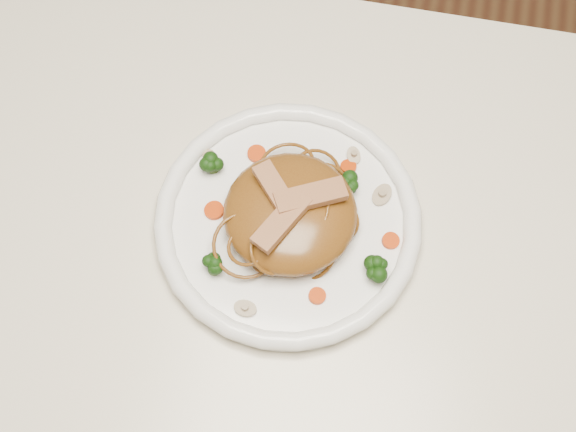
# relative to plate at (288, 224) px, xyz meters

# --- Properties ---
(ground) EXTENTS (4.00, 4.00, 0.00)m
(ground) POSITION_rel_plate_xyz_m (0.04, -0.08, -0.76)
(ground) COLOR #4E2B1A
(ground) RESTS_ON ground
(table) EXTENTS (1.20, 0.80, 0.75)m
(table) POSITION_rel_plate_xyz_m (0.04, -0.08, -0.11)
(table) COLOR beige
(table) RESTS_ON ground
(plate) EXTENTS (0.33, 0.33, 0.02)m
(plate) POSITION_rel_plate_xyz_m (0.00, 0.00, 0.00)
(plate) COLOR white
(plate) RESTS_ON table
(noodle_mound) EXTENTS (0.18, 0.18, 0.05)m
(noodle_mound) POSITION_rel_plate_xyz_m (0.00, -0.00, 0.03)
(noodle_mound) COLOR brown
(noodle_mound) RESTS_ON plate
(chicken_a) EXTENTS (0.08, 0.06, 0.01)m
(chicken_a) POSITION_rel_plate_xyz_m (0.02, 0.01, 0.06)
(chicken_a) COLOR #B47D55
(chicken_a) RESTS_ON noodle_mound
(chicken_b) EXTENTS (0.06, 0.06, 0.01)m
(chicken_b) POSITION_rel_plate_xyz_m (-0.01, 0.01, 0.06)
(chicken_b) COLOR #B47D55
(chicken_b) RESTS_ON noodle_mound
(chicken_c) EXTENTS (0.05, 0.07, 0.01)m
(chicken_c) POSITION_rel_plate_xyz_m (-0.00, -0.02, 0.06)
(chicken_c) COLOR #B47D55
(chicken_c) RESTS_ON noodle_mound
(broccoli_0) EXTENTS (0.03, 0.03, 0.03)m
(broccoli_0) POSITION_rel_plate_xyz_m (0.06, 0.05, 0.02)
(broccoli_0) COLOR #133A0C
(broccoli_0) RESTS_ON plate
(broccoli_1) EXTENTS (0.03, 0.03, 0.03)m
(broccoli_1) POSITION_rel_plate_xyz_m (-0.09, 0.05, 0.02)
(broccoli_1) COLOR #133A0C
(broccoli_1) RESTS_ON plate
(broccoli_2) EXTENTS (0.02, 0.02, 0.03)m
(broccoli_2) POSITION_rel_plate_xyz_m (-0.06, -0.07, 0.02)
(broccoli_2) COLOR #133A0C
(broccoli_2) RESTS_ON plate
(broccoli_3) EXTENTS (0.04, 0.04, 0.03)m
(broccoli_3) POSITION_rel_plate_xyz_m (0.10, -0.04, 0.03)
(broccoli_3) COLOR #133A0C
(broccoli_3) RESTS_ON plate
(carrot_0) EXTENTS (0.02, 0.02, 0.00)m
(carrot_0) POSITION_rel_plate_xyz_m (0.05, 0.08, 0.01)
(carrot_0) COLOR #BF3607
(carrot_0) RESTS_ON plate
(carrot_1) EXTENTS (0.03, 0.03, 0.00)m
(carrot_1) POSITION_rel_plate_xyz_m (-0.08, -0.00, 0.01)
(carrot_1) COLOR #BF3607
(carrot_1) RESTS_ON plate
(carrot_2) EXTENTS (0.02, 0.02, 0.00)m
(carrot_2) POSITION_rel_plate_xyz_m (0.11, -0.00, 0.01)
(carrot_2) COLOR #BF3607
(carrot_2) RESTS_ON plate
(carrot_3) EXTENTS (0.03, 0.03, 0.00)m
(carrot_3) POSITION_rel_plate_xyz_m (-0.05, 0.07, 0.01)
(carrot_3) COLOR #BF3607
(carrot_3) RESTS_ON plate
(carrot_4) EXTENTS (0.02, 0.02, 0.00)m
(carrot_4) POSITION_rel_plate_xyz_m (0.05, -0.08, 0.01)
(carrot_4) COLOR #BF3607
(carrot_4) RESTS_ON plate
(mushroom_0) EXTENTS (0.03, 0.03, 0.01)m
(mushroom_0) POSITION_rel_plate_xyz_m (-0.02, -0.10, 0.01)
(mushroom_0) COLOR #C2AF92
(mushroom_0) RESTS_ON plate
(mushroom_1) EXTENTS (0.04, 0.04, 0.01)m
(mushroom_1) POSITION_rel_plate_xyz_m (0.09, 0.05, 0.01)
(mushroom_1) COLOR #C2AF92
(mushroom_1) RESTS_ON plate
(mushroom_2) EXTENTS (0.03, 0.03, 0.01)m
(mushroom_2) POSITION_rel_plate_xyz_m (-0.10, 0.06, 0.01)
(mushroom_2) COLOR #C2AF92
(mushroom_2) RESTS_ON plate
(mushroom_3) EXTENTS (0.03, 0.03, 0.01)m
(mushroom_3) POSITION_rel_plate_xyz_m (0.06, 0.09, 0.01)
(mushroom_3) COLOR #C2AF92
(mushroom_3) RESTS_ON plate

